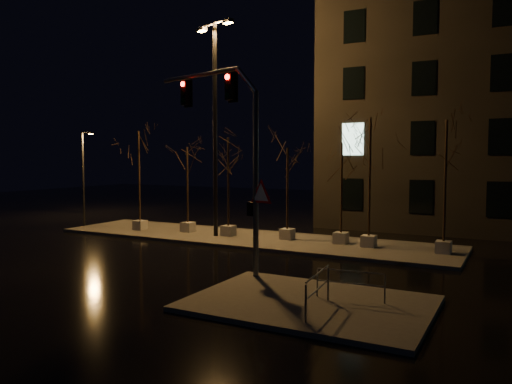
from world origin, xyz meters
The scene contains 15 objects.
ground centered at (0.00, 0.00, 0.00)m, with size 90.00×90.00×0.00m, color black.
median centered at (0.00, 6.00, 0.07)m, with size 22.00×5.00×0.15m, color #494641.
sidewalk_corner centered at (7.50, -3.50, 0.07)m, with size 7.00×5.00×0.15m, color #494641.
tree_0 centered at (-6.83, 5.41, 4.67)m, with size 1.80×1.80×5.95m.
tree_1 centered at (-3.85, 6.06, 3.93)m, with size 1.80×1.80×4.98m.
tree_2 centered at (-1.06, 5.95, 4.31)m, with size 1.80×1.80×5.48m.
tree_3 centered at (2.27, 6.38, 3.87)m, with size 1.80×1.80×4.90m.
tree_4 centered at (5.13, 6.51, 4.04)m, with size 1.80×1.80×5.12m.
tree_5 centered at (6.62, 6.19, 4.94)m, with size 1.80×1.80×6.31m.
tree_6 centered at (10.00, 6.20, 4.76)m, with size 1.80×1.80×6.08m.
traffic_signal_mast centered at (3.43, -1.18, 5.12)m, with size 5.99×1.79×7.57m.
streetlight_main centered at (-1.64, 5.58, 6.73)m, with size 2.78×1.25×11.41m.
streetlight_far centered at (-17.50, 11.13, 3.51)m, with size 1.25×0.25×6.39m.
guard_rail_a centered at (8.53, -2.83, 0.73)m, with size 2.07×0.23×0.90m.
guard_rail_b centered at (8.05, -4.26, 0.84)m, with size 0.24×2.26×1.07m.
Camera 1 is at (12.96, -17.15, 4.44)m, focal length 35.00 mm.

